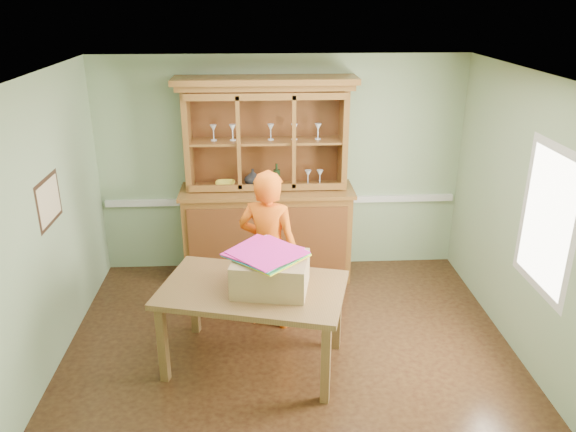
{
  "coord_description": "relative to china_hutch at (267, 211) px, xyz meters",
  "views": [
    {
      "loc": [
        -0.27,
        -4.71,
        3.35
      ],
      "look_at": [
        0.0,
        0.4,
        1.31
      ],
      "focal_mm": 35.0,
      "sensor_mm": 36.0,
      "label": 1
    }
  ],
  "objects": [
    {
      "name": "dining_table",
      "position": [
        -0.17,
        -1.87,
        -0.13
      ],
      "size": [
        1.87,
        1.39,
        0.83
      ],
      "rotation": [
        0.0,
        0.0,
        -0.25
      ],
      "color": "brown",
      "rests_on": "floor"
    },
    {
      "name": "wall_right",
      "position": [
        2.44,
        -1.72,
        0.49
      ],
      "size": [
        0.0,
        4.0,
        4.0
      ],
      "primitive_type": "plane",
      "rotation": [
        1.57,
        0.0,
        -1.57
      ],
      "color": "#8AA57B",
      "rests_on": "floor"
    },
    {
      "name": "chair_rail",
      "position": [
        0.19,
        0.26,
        0.04
      ],
      "size": [
        4.41,
        0.05,
        0.08
      ],
      "primitive_type": "cube",
      "color": "silver",
      "rests_on": "wall_back"
    },
    {
      "name": "china_hutch",
      "position": [
        0.0,
        0.0,
        0.0
      ],
      "size": [
        2.1,
        0.69,
        2.47
      ],
      "color": "brown",
      "rests_on": "floor"
    },
    {
      "name": "wall_front",
      "position": [
        0.19,
        -3.72,
        0.49
      ],
      "size": [
        4.5,
        0.0,
        4.5
      ],
      "primitive_type": "plane",
      "rotation": [
        -1.57,
        0.0,
        0.0
      ],
      "color": "#8AA57B",
      "rests_on": "floor"
    },
    {
      "name": "wall_back",
      "position": [
        0.19,
        0.28,
        0.49
      ],
      "size": [
        4.5,
        0.0,
        4.5
      ],
      "primitive_type": "plane",
      "rotation": [
        1.57,
        0.0,
        0.0
      ],
      "color": "#8AA57B",
      "rests_on": "floor"
    },
    {
      "name": "kite_stack",
      "position": [
        -0.04,
        -1.87,
        0.31
      ],
      "size": [
        0.78,
        0.78,
        0.05
      ],
      "rotation": [
        0.0,
        0.0,
        0.81
      ],
      "color": "yellow",
      "rests_on": "cardboard_box"
    },
    {
      "name": "floor",
      "position": [
        0.19,
        -1.72,
        -0.86
      ],
      "size": [
        4.5,
        4.5,
        0.0
      ],
      "primitive_type": "plane",
      "color": "#4D3118",
      "rests_on": "ground"
    },
    {
      "name": "cardboard_box",
      "position": [
        -0.0,
        -1.91,
        0.13
      ],
      "size": [
        0.74,
        0.64,
        0.31
      ],
      "primitive_type": "cube",
      "rotation": [
        0.0,
        0.0,
        -0.18
      ],
      "color": "#A07B52",
      "rests_on": "dining_table"
    },
    {
      "name": "framed_map",
      "position": [
        -2.04,
        -1.42,
        0.69
      ],
      "size": [
        0.03,
        0.6,
        0.46
      ],
      "color": "#332014",
      "rests_on": "wall_left"
    },
    {
      "name": "window_panel",
      "position": [
        2.42,
        -2.02,
        0.64
      ],
      "size": [
        0.03,
        0.96,
        1.36
      ],
      "color": "silver",
      "rests_on": "wall_right"
    },
    {
      "name": "person",
      "position": [
        -0.01,
        -1.15,
        0.01
      ],
      "size": [
        0.73,
        0.59,
        1.74
      ],
      "primitive_type": "imported",
      "rotation": [
        0.0,
        0.0,
        2.82
      ],
      "color": "#F05E0F",
      "rests_on": "floor"
    },
    {
      "name": "ceiling",
      "position": [
        0.19,
        -1.72,
        1.84
      ],
      "size": [
        4.5,
        4.5,
        0.0
      ],
      "primitive_type": "plane",
      "rotation": [
        3.14,
        0.0,
        0.0
      ],
      "color": "white",
      "rests_on": "wall_back"
    },
    {
      "name": "wall_left",
      "position": [
        -2.06,
        -1.72,
        0.49
      ],
      "size": [
        0.0,
        4.0,
        4.0
      ],
      "primitive_type": "plane",
      "rotation": [
        1.57,
        0.0,
        1.57
      ],
      "color": "#8AA57B",
      "rests_on": "floor"
    }
  ]
}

